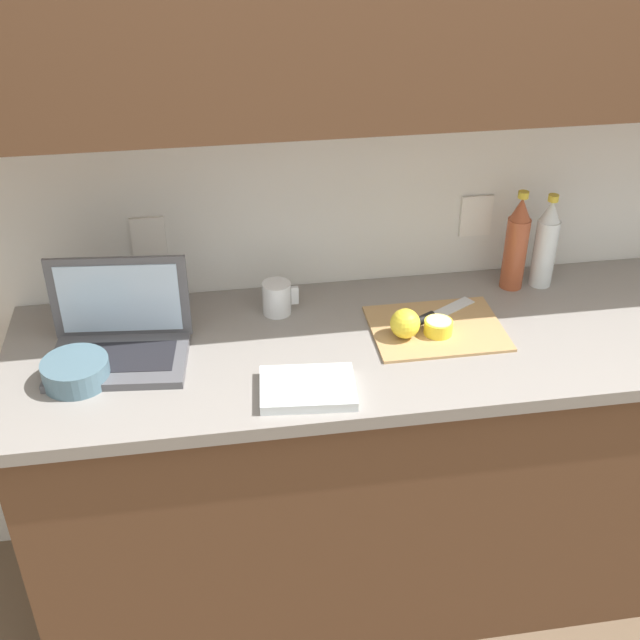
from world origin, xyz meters
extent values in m
plane|color=brown|center=(0.00, 0.00, 0.00)|extent=(12.00, 12.00, 0.00)
cube|color=white|center=(0.00, 0.34, 1.30)|extent=(5.20, 0.06, 2.60)
cube|color=white|center=(-0.72, 0.30, 1.06)|extent=(0.09, 0.01, 0.12)
cube|color=white|center=(0.19, 0.30, 1.06)|extent=(0.09, 0.01, 0.12)
cube|color=brown|center=(0.00, 0.00, 0.42)|extent=(2.13, 0.58, 0.85)
cube|color=gray|center=(0.00, 0.00, 0.86)|extent=(2.20, 0.62, 0.03)
cube|color=#515156|center=(-0.80, -0.01, 0.89)|extent=(0.35, 0.25, 0.02)
cube|color=black|center=(-0.80, -0.01, 0.90)|extent=(0.28, 0.16, 0.00)
cube|color=#515156|center=(-0.79, 0.10, 1.01)|extent=(0.34, 0.04, 0.22)
cube|color=silver|center=(-0.79, 0.09, 1.01)|extent=(0.29, 0.03, 0.19)
cube|color=tan|center=(0.01, 0.02, 0.89)|extent=(0.34, 0.26, 0.01)
cube|color=silver|center=(0.07, 0.10, 0.89)|extent=(0.15, 0.11, 0.00)
cylinder|color=black|center=(-0.04, 0.03, 0.90)|extent=(0.11, 0.07, 0.02)
cylinder|color=yellow|center=(0.00, -0.01, 0.91)|extent=(0.07, 0.07, 0.04)
cylinder|color=#F4EAA3|center=(0.00, -0.01, 0.93)|extent=(0.06, 0.06, 0.00)
sphere|color=yellow|center=(-0.09, -0.01, 0.93)|extent=(0.08, 0.08, 0.08)
cylinder|color=silver|center=(0.36, 0.21, 0.98)|extent=(0.06, 0.06, 0.20)
cone|color=silver|center=(0.36, 0.21, 1.11)|extent=(0.06, 0.06, 0.06)
cylinder|color=gold|center=(0.36, 0.21, 1.15)|extent=(0.03, 0.03, 0.02)
cylinder|color=#A34C2D|center=(0.28, 0.21, 0.99)|extent=(0.06, 0.06, 0.21)
cone|color=#A34C2D|center=(0.28, 0.21, 1.12)|extent=(0.06, 0.06, 0.06)
cylinder|color=gold|center=(0.28, 0.21, 1.16)|extent=(0.03, 0.03, 0.02)
cylinder|color=silver|center=(-0.39, 0.17, 0.93)|extent=(0.08, 0.08, 0.09)
cube|color=silver|center=(-0.35, 0.17, 0.93)|extent=(0.02, 0.01, 0.05)
cylinder|color=slate|center=(-0.90, -0.07, 0.91)|extent=(0.16, 0.16, 0.06)
cube|color=white|center=(-0.36, -0.19, 0.89)|extent=(0.23, 0.18, 0.02)
camera|label=1|loc=(-0.57, -1.66, 2.02)|focal=45.00mm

